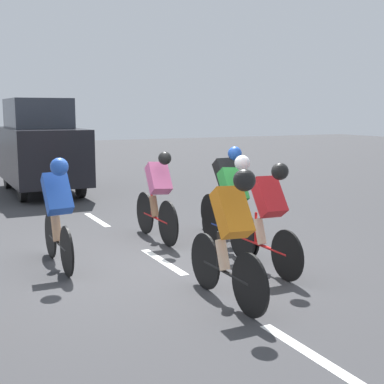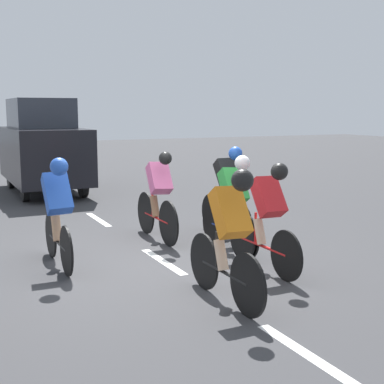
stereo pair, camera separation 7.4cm
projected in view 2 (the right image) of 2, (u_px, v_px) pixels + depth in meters
The scene contains 11 objects.
ground_plane at pixel (166, 263), 7.35m from camera, with size 60.00×60.00×0.00m, color #38383A.
lane_stripe_near at pixel (308, 355), 4.59m from camera, with size 0.12×1.40×0.01m, color white.
lane_stripe_mid at pixel (163, 261), 7.44m from camera, with size 0.12×1.40×0.01m, color white.
lane_stripe_far at pixel (98, 219), 10.28m from camera, with size 0.12×1.40×0.01m, color white.
cyclist_pink at pixel (158, 195), 8.54m from camera, with size 0.35×1.68×1.46m.
cyclist_green at pixel (232, 201), 7.82m from camera, with size 0.35×1.64×1.46m.
cyclist_orange at pixel (229, 233), 5.69m from camera, with size 0.34×1.63×1.50m.
cyclist_red at pixel (267, 214), 6.87m from camera, with size 0.33×1.68×1.45m.
cyclist_blue at pixel (58, 209), 7.04m from camera, with size 0.34×1.62×1.50m.
cyclist_black at pixel (228, 190), 8.71m from camera, with size 0.33×1.65×1.52m.
support_car at pixel (43, 147), 13.54m from camera, with size 1.70×3.87×2.37m.
Camera 2 is at (2.79, 6.55, 2.08)m, focal length 50.00 mm.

